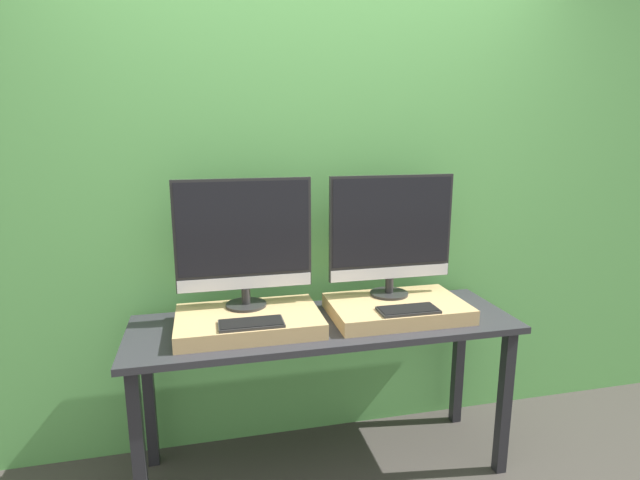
{
  "coord_description": "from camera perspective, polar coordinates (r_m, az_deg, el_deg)",
  "views": [
    {
      "loc": [
        -0.51,
        -1.79,
        1.61
      ],
      "look_at": [
        0.0,
        0.38,
        1.11
      ],
      "focal_mm": 28.0,
      "sensor_mm": 36.0,
      "label": 1
    }
  ],
  "objects": [
    {
      "name": "keyboard_right",
      "position": [
        2.25,
        10.05,
        -7.86
      ],
      "size": [
        0.27,
        0.12,
        0.01
      ],
      "color": "#2D2D2D",
      "rests_on": "wooden_riser_right"
    },
    {
      "name": "monitor_right",
      "position": [
        2.38,
        8.13,
        0.95
      ],
      "size": [
        0.6,
        0.18,
        0.58
      ],
      "color": "#282828",
      "rests_on": "wooden_riser_right"
    },
    {
      "name": "wall_back",
      "position": [
        2.49,
        -1.32,
        5.48
      ],
      "size": [
        8.0,
        0.04,
        2.6
      ],
      "color": "#66B75B",
      "rests_on": "ground_plane"
    },
    {
      "name": "wooden_riser_right",
      "position": [
        2.38,
        8.75,
        -7.73
      ],
      "size": [
        0.62,
        0.41,
        0.07
      ],
      "color": "tan",
      "rests_on": "workbench"
    },
    {
      "name": "workbench",
      "position": [
        2.33,
        0.57,
        -11.32
      ],
      "size": [
        1.74,
        0.56,
        0.75
      ],
      "color": "#2D2D33",
      "rests_on": "ground_plane"
    },
    {
      "name": "keyboard_left",
      "position": [
        2.09,
        -7.86,
        -9.42
      ],
      "size": [
        0.27,
        0.12,
        0.01
      ],
      "color": "#2D2D2D",
      "rests_on": "wooden_riser_left"
    },
    {
      "name": "wooden_riser_left",
      "position": [
        2.23,
        -8.16,
        -9.16
      ],
      "size": [
        0.62,
        0.41,
        0.07
      ],
      "color": "tan",
      "rests_on": "workbench"
    },
    {
      "name": "monitor_left",
      "position": [
        2.22,
        -8.68,
        0.13
      ],
      "size": [
        0.6,
        0.18,
        0.58
      ],
      "color": "#282828",
      "rests_on": "wooden_riser_left"
    }
  ]
}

